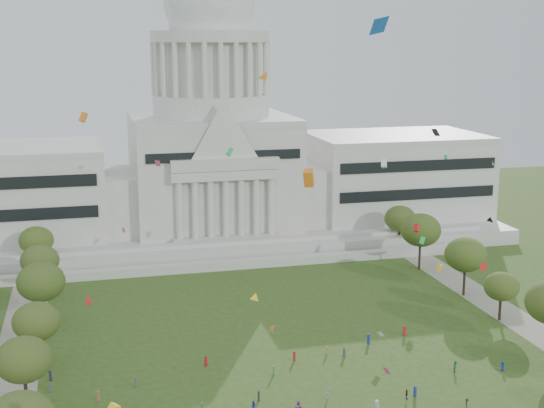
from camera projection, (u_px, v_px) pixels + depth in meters
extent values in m
cube|color=#BBB9AF|center=(213.00, 229.00, 217.09)|extent=(160.00, 60.00, 4.00)
cube|color=#BBB9AF|center=(235.00, 264.00, 186.02)|extent=(130.00, 3.00, 2.00)
cube|color=#BBB9AF|center=(229.00, 250.00, 193.28)|extent=(140.00, 3.00, 5.00)
cube|color=beige|center=(8.00, 194.00, 200.32)|extent=(50.00, 34.00, 22.00)
cube|color=beige|center=(394.00, 177.00, 226.44)|extent=(50.00, 34.00, 22.00)
cube|color=beige|center=(116.00, 202.00, 205.71)|extent=(12.00, 26.00, 16.00)
cube|color=beige|center=(306.00, 192.00, 218.53)|extent=(12.00, 26.00, 16.00)
cube|color=beige|center=(212.00, 174.00, 212.74)|extent=(44.00, 38.00, 28.00)
cube|color=beige|center=(225.00, 175.00, 193.11)|extent=(28.00, 3.00, 2.40)
cube|color=black|center=(1.00, 200.00, 183.59)|extent=(46.00, 0.40, 11.00)
cube|color=black|center=(419.00, 180.00, 209.71)|extent=(46.00, 0.40, 11.00)
cylinder|color=beige|center=(211.00, 105.00, 208.63)|extent=(32.00, 32.00, 6.00)
cylinder|color=beige|center=(211.00, 68.00, 206.51)|extent=(28.00, 28.00, 14.00)
cylinder|color=#BBB9AF|center=(210.00, 37.00, 204.70)|extent=(32.40, 32.40, 3.00)
cylinder|color=beige|center=(210.00, 16.00, 203.54)|extent=(22.00, 22.00, 8.00)
ellipsoid|color=silver|center=(210.00, 0.00, 202.69)|extent=(25.00, 25.00, 26.20)
cube|color=gray|center=(14.00, 379.00, 125.53)|extent=(8.00, 160.00, 0.04)
cube|color=gray|center=(528.00, 326.00, 148.33)|extent=(8.00, 160.00, 0.04)
cylinder|color=black|center=(26.00, 396.00, 113.62)|extent=(0.56, 0.56, 5.47)
ellipsoid|color=#394C1A|center=(24.00, 360.00, 112.40)|extent=(8.42, 8.42, 6.89)
cylinder|color=black|center=(38.00, 352.00, 129.62)|extent=(0.56, 0.56, 5.27)
ellipsoid|color=#3C4C1A|center=(36.00, 321.00, 128.43)|extent=(8.12, 8.12, 6.65)
cylinder|color=black|center=(500.00, 309.00, 151.25)|extent=(0.56, 0.56, 4.56)
ellipsoid|color=#3F5019|center=(501.00, 286.00, 150.22)|extent=(7.01, 7.01, 5.74)
cylinder|color=black|center=(43.00, 313.00, 147.08)|extent=(0.56, 0.56, 6.03)
ellipsoid|color=#324815|center=(41.00, 282.00, 145.72)|extent=(9.29, 9.29, 7.60)
cylinder|color=black|center=(464.00, 282.00, 165.93)|extent=(0.56, 0.56, 5.97)
ellipsoid|color=#395017|center=(466.00, 255.00, 164.59)|extent=(9.19, 9.19, 7.52)
cylinder|color=black|center=(42.00, 286.00, 164.50)|extent=(0.56, 0.56, 5.41)
ellipsoid|color=#34491B|center=(40.00, 260.00, 163.28)|extent=(8.33, 8.33, 6.81)
cylinder|color=black|center=(420.00, 257.00, 184.68)|extent=(0.56, 0.56, 6.37)
ellipsoid|color=#334A15|center=(421.00, 230.00, 183.25)|extent=(9.82, 9.82, 8.03)
cylinder|color=black|center=(38.00, 263.00, 181.30)|extent=(0.56, 0.56, 5.32)
ellipsoid|color=#374C16|center=(36.00, 240.00, 180.11)|extent=(8.19, 8.19, 6.70)
cylinder|color=black|center=(399.00, 240.00, 202.37)|extent=(0.56, 0.56, 5.47)
ellipsoid|color=#334619|center=(400.00, 219.00, 201.14)|extent=(8.42, 8.42, 6.89)
imported|color=navy|center=(503.00, 366.00, 128.32)|extent=(0.87, 0.99, 1.70)
imported|color=#33723F|center=(456.00, 367.00, 127.89)|extent=(1.06, 1.09, 1.94)
imported|color=silver|center=(376.00, 406.00, 114.28)|extent=(1.11, 1.38, 1.91)
imported|color=silver|center=(328.00, 393.00, 118.27)|extent=(0.77, 1.17, 1.85)
imported|color=#994C8C|center=(299.00, 407.00, 113.96)|extent=(1.31, 1.87, 1.88)
imported|color=navy|center=(253.00, 406.00, 114.32)|extent=(0.92, 0.67, 1.70)
imported|color=#26262B|center=(467.00, 403.00, 115.34)|extent=(0.94, 1.14, 1.56)
imported|color=#26262B|center=(407.00, 394.00, 118.27)|extent=(0.79, 1.05, 1.60)
cube|color=#B21E1E|center=(405.00, 331.00, 143.70)|extent=(0.57, 0.42, 1.95)
cube|color=#4C4C51|center=(135.00, 382.00, 122.34)|extent=(0.36, 0.48, 1.64)
cube|color=#B21E1E|center=(206.00, 361.00, 130.15)|extent=(0.54, 0.55, 1.79)
cube|color=#26262B|center=(50.00, 376.00, 124.55)|extent=(0.50, 0.56, 1.79)
cube|color=navy|center=(368.00, 339.00, 139.67)|extent=(0.58, 0.55, 1.88)
cube|color=olive|center=(327.00, 351.00, 134.86)|extent=(0.34, 0.46, 1.54)
cube|color=navy|center=(415.00, 391.00, 119.16)|extent=(0.40, 0.51, 1.66)
cube|color=#33723F|center=(274.00, 371.00, 126.52)|extent=(0.39, 0.51, 1.72)
cube|color=#4C4C51|center=(202.00, 408.00, 113.86)|extent=(0.35, 0.47, 1.61)
cube|color=#B21E1E|center=(294.00, 356.00, 132.35)|extent=(0.53, 0.52, 1.72)
cube|color=#4C4C51|center=(344.00, 352.00, 134.07)|extent=(0.47, 0.50, 1.61)
cube|color=#26262B|center=(259.00, 396.00, 117.69)|extent=(0.31, 0.45, 1.62)
cube|color=olive|center=(98.00, 396.00, 117.46)|extent=(0.55, 0.51, 1.76)
cube|color=#4C4C51|center=(50.00, 387.00, 120.54)|extent=(0.32, 0.47, 1.70)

